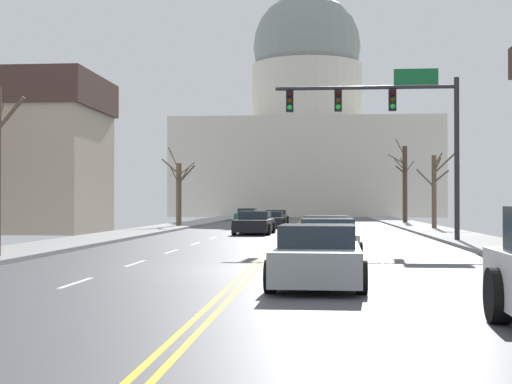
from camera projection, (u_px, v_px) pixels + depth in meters
ground at (252, 270)px, 19.19m from camera, size 20.00×180.00×0.20m
signal_gantry at (392, 116)px, 32.53m from camera, size 7.91×0.41×7.39m
capitol_building at (307, 135)px, 100.05m from camera, size 33.06×22.58×32.04m
sedan_near_00 at (326, 232)px, 29.30m from camera, size 2.23×4.57×1.22m
sedan_near_01 at (327, 241)px, 22.24m from camera, size 1.93×4.31×1.27m
sedan_near_02 at (318, 257)px, 15.60m from camera, size 2.03×4.42×1.27m
sedan_oncoming_00 at (254, 223)px, 41.42m from camera, size 2.16×4.67×1.26m
sedan_oncoming_01 at (271, 220)px, 52.06m from camera, size 2.06×4.37×1.12m
sedan_oncoming_02 at (276, 217)px, 60.26m from camera, size 2.10×4.47×1.15m
sedan_oncoming_03 at (247, 215)px, 70.59m from camera, size 2.06×4.46×1.20m
bare_tree_00 at (435, 188)px, 47.31m from camera, size 2.65×1.55×4.80m
bare_tree_01 at (179, 191)px, 52.10m from camera, size 2.58×1.93×5.50m
bare_tree_02 at (405, 183)px, 61.62m from camera, size 1.98×2.01×6.89m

